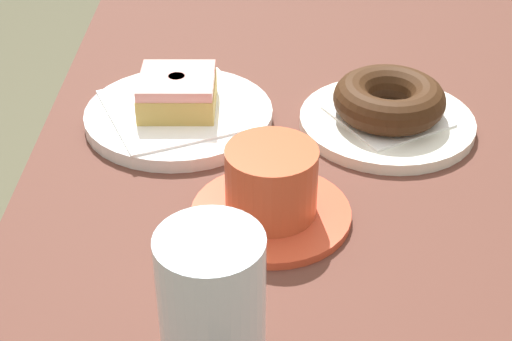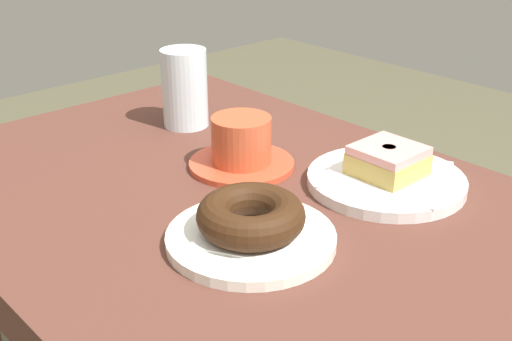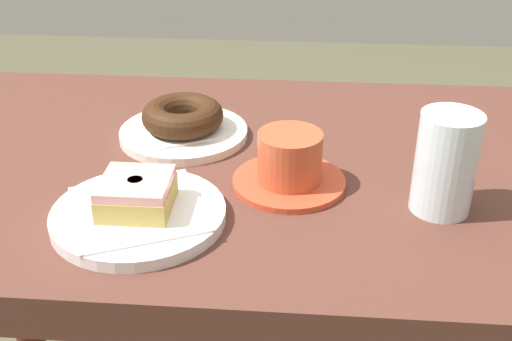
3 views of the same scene
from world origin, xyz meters
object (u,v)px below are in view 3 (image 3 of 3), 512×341
at_px(plate_glazed_square, 139,215).
at_px(water_glass, 446,163).
at_px(donut_glazed_square, 136,194).
at_px(coffee_cup, 290,163).
at_px(plate_chocolate_ring, 184,133).
at_px(donut_chocolate_ring, 183,116).

relative_size(plate_glazed_square, water_glass, 1.65).
relative_size(plate_glazed_square, donut_glazed_square, 2.54).
height_order(plate_glazed_square, donut_glazed_square, donut_glazed_square).
bearing_deg(donut_glazed_square, coffee_cup, -150.39).
xyz_separation_m(plate_chocolate_ring, water_glass, (-0.36, 0.18, 0.06)).
relative_size(donut_glazed_square, donut_chocolate_ring, 0.68).
distance_m(plate_chocolate_ring, coffee_cup, 0.21).
height_order(donut_glazed_square, donut_chocolate_ring, donut_glazed_square).
height_order(plate_chocolate_ring, coffee_cup, coffee_cup).
relative_size(plate_glazed_square, coffee_cup, 1.40).
height_order(donut_chocolate_ring, water_glass, water_glass).
distance_m(plate_glazed_square, plate_chocolate_ring, 0.23).
bearing_deg(coffee_cup, water_glass, 166.93).
distance_m(plate_glazed_square, coffee_cup, 0.21).
height_order(donut_chocolate_ring, coffee_cup, coffee_cup).
xyz_separation_m(plate_glazed_square, donut_glazed_square, (0.00, 0.00, 0.03)).
distance_m(donut_chocolate_ring, water_glass, 0.40).
distance_m(plate_glazed_square, donut_chocolate_ring, 0.24).
distance_m(plate_glazed_square, donut_glazed_square, 0.03).
relative_size(donut_glazed_square, coffee_cup, 0.55).
relative_size(plate_glazed_square, donut_chocolate_ring, 1.72).
bearing_deg(water_glass, plate_chocolate_ring, -26.36).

